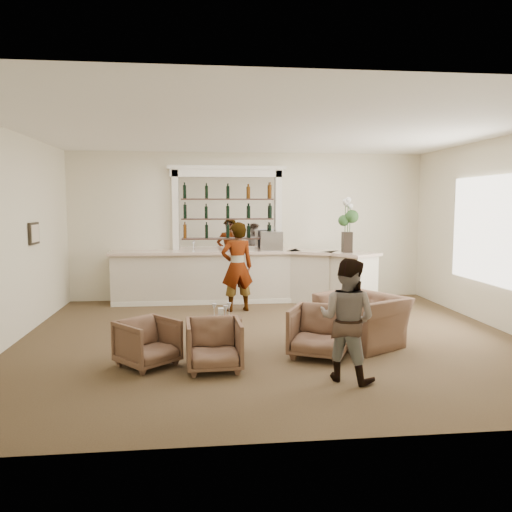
{
  "coord_description": "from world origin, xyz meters",
  "views": [
    {
      "loc": [
        -1.09,
        -7.78,
        2.16
      ],
      "look_at": [
        -0.14,
        0.9,
        1.24
      ],
      "focal_mm": 35.0,
      "sensor_mm": 36.0,
      "label": 1
    }
  ],
  "objects_px": {
    "bar_counter": "(244,276)",
    "cocktail_table": "(223,335)",
    "armchair_center": "(214,345)",
    "armchair_right": "(319,331)",
    "guest": "(347,320)",
    "armchair_left": "(148,343)",
    "flower_vase": "(347,222)",
    "sommelier": "(237,267)",
    "armchair_far": "(362,320)",
    "espresso_machine": "(272,241)"
  },
  "relations": [
    {
      "from": "espresso_machine",
      "to": "flower_vase",
      "type": "xyz_separation_m",
      "value": [
        1.52,
        -0.61,
        0.44
      ]
    },
    {
      "from": "cocktail_table",
      "to": "flower_vase",
      "type": "relative_size",
      "value": 0.5
    },
    {
      "from": "espresso_machine",
      "to": "guest",
      "type": "bearing_deg",
      "value": -83.52
    },
    {
      "from": "bar_counter",
      "to": "flower_vase",
      "type": "bearing_deg",
      "value": -15.62
    },
    {
      "from": "bar_counter",
      "to": "cocktail_table",
      "type": "xyz_separation_m",
      "value": [
        -0.63,
        -3.63,
        -0.32
      ]
    },
    {
      "from": "sommelier",
      "to": "armchair_center",
      "type": "relative_size",
      "value": 2.47
    },
    {
      "from": "bar_counter",
      "to": "cocktail_table",
      "type": "relative_size",
      "value": 9.98
    },
    {
      "from": "bar_counter",
      "to": "armchair_right",
      "type": "distance_m",
      "value": 4.07
    },
    {
      "from": "sommelier",
      "to": "flower_vase",
      "type": "bearing_deg",
      "value": 175.46
    },
    {
      "from": "cocktail_table",
      "to": "armchair_left",
      "type": "xyz_separation_m",
      "value": [
        -1.02,
        -0.54,
        0.07
      ]
    },
    {
      "from": "cocktail_table",
      "to": "sommelier",
      "type": "relative_size",
      "value": 0.32
    },
    {
      "from": "armchair_far",
      "to": "flower_vase",
      "type": "height_order",
      "value": "flower_vase"
    },
    {
      "from": "bar_counter",
      "to": "flower_vase",
      "type": "height_order",
      "value": "flower_vase"
    },
    {
      "from": "armchair_left",
      "to": "armchair_right",
      "type": "height_order",
      "value": "armchair_right"
    },
    {
      "from": "flower_vase",
      "to": "armchair_far",
      "type": "bearing_deg",
      "value": -101.83
    },
    {
      "from": "guest",
      "to": "flower_vase",
      "type": "relative_size",
      "value": 1.32
    },
    {
      "from": "guest",
      "to": "flower_vase",
      "type": "distance_m",
      "value": 4.67
    },
    {
      "from": "flower_vase",
      "to": "armchair_left",
      "type": "bearing_deg",
      "value": -136.56
    },
    {
      "from": "bar_counter",
      "to": "armchair_far",
      "type": "height_order",
      "value": "bar_counter"
    },
    {
      "from": "sommelier",
      "to": "armchair_left",
      "type": "height_order",
      "value": "sommelier"
    },
    {
      "from": "armchair_left",
      "to": "armchair_far",
      "type": "relative_size",
      "value": 0.59
    },
    {
      "from": "armchair_left",
      "to": "flower_vase",
      "type": "xyz_separation_m",
      "value": [
        3.78,
        3.58,
        1.47
      ]
    },
    {
      "from": "sommelier",
      "to": "armchair_far",
      "type": "relative_size",
      "value": 1.53
    },
    {
      "from": "guest",
      "to": "armchair_left",
      "type": "relative_size",
      "value": 2.16
    },
    {
      "from": "sommelier",
      "to": "bar_counter",
      "type": "bearing_deg",
      "value": -115.39
    },
    {
      "from": "armchair_center",
      "to": "armchair_right",
      "type": "distance_m",
      "value": 1.55
    },
    {
      "from": "armchair_far",
      "to": "flower_vase",
      "type": "xyz_separation_m",
      "value": [
        0.6,
        2.88,
        1.4
      ]
    },
    {
      "from": "armchair_right",
      "to": "guest",
      "type": "bearing_deg",
      "value": -57.18
    },
    {
      "from": "bar_counter",
      "to": "espresso_machine",
      "type": "distance_m",
      "value": 0.98
    },
    {
      "from": "guest",
      "to": "armchair_center",
      "type": "xyz_separation_m",
      "value": [
        -1.61,
        0.55,
        -0.42
      ]
    },
    {
      "from": "armchair_center",
      "to": "armchair_right",
      "type": "height_order",
      "value": "armchair_right"
    },
    {
      "from": "armchair_left",
      "to": "armchair_center",
      "type": "relative_size",
      "value": 0.96
    },
    {
      "from": "cocktail_table",
      "to": "flower_vase",
      "type": "xyz_separation_m",
      "value": [
        2.75,
        3.03,
        1.53
      ]
    },
    {
      "from": "guest",
      "to": "armchair_right",
      "type": "distance_m",
      "value": 1.04
    },
    {
      "from": "flower_vase",
      "to": "armchair_center",
      "type": "bearing_deg",
      "value": -127.21
    },
    {
      "from": "armchair_left",
      "to": "armchair_right",
      "type": "relative_size",
      "value": 0.88
    },
    {
      "from": "guest",
      "to": "espresso_machine",
      "type": "height_order",
      "value": "espresso_machine"
    },
    {
      "from": "bar_counter",
      "to": "sommelier",
      "type": "xyz_separation_m",
      "value": [
        -0.22,
        -0.87,
        0.33
      ]
    },
    {
      "from": "armchair_right",
      "to": "armchair_far",
      "type": "xyz_separation_m",
      "value": [
        0.8,
        0.54,
        0.02
      ]
    },
    {
      "from": "armchair_right",
      "to": "armchair_left",
      "type": "bearing_deg",
      "value": -150.24
    },
    {
      "from": "sommelier",
      "to": "armchair_center",
      "type": "distance_m",
      "value": 3.63
    },
    {
      "from": "armchair_left",
      "to": "armchair_right",
      "type": "xyz_separation_m",
      "value": [
        2.37,
        0.16,
        0.04
      ]
    },
    {
      "from": "armchair_right",
      "to": "bar_counter",
      "type": "bearing_deg",
      "value": 125.97
    },
    {
      "from": "armchair_left",
      "to": "armchair_right",
      "type": "bearing_deg",
      "value": -37.43
    },
    {
      "from": "armchair_center",
      "to": "espresso_machine",
      "type": "height_order",
      "value": "espresso_machine"
    },
    {
      "from": "cocktail_table",
      "to": "armchair_far",
      "type": "relative_size",
      "value": 0.49
    },
    {
      "from": "armchair_center",
      "to": "flower_vase",
      "type": "height_order",
      "value": "flower_vase"
    },
    {
      "from": "cocktail_table",
      "to": "espresso_machine",
      "type": "distance_m",
      "value": 4.0
    },
    {
      "from": "sommelier",
      "to": "cocktail_table",
      "type": "bearing_deg",
      "value": 70.17
    },
    {
      "from": "bar_counter",
      "to": "guest",
      "type": "height_order",
      "value": "guest"
    }
  ]
}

